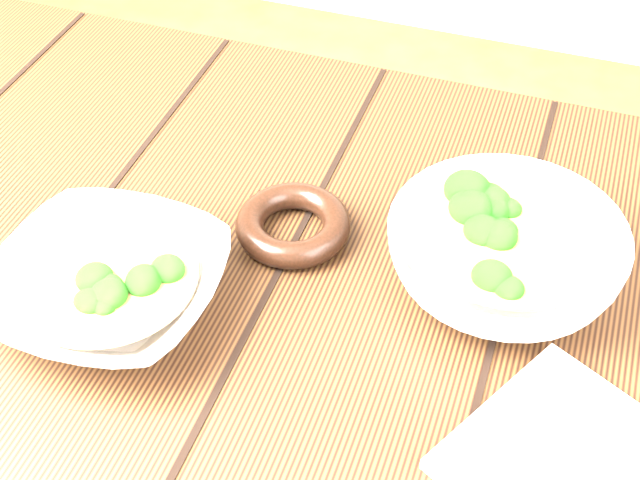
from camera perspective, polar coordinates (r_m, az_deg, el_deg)
table at (r=0.87m, az=-2.31°, el=-10.09°), size 1.20×0.80×0.75m
soup_bowl_front at (r=0.78m, az=-13.42°, el=-2.84°), size 0.20×0.20×0.06m
soup_bowl_back at (r=0.79m, az=11.72°, el=-0.89°), size 0.21×0.21×0.08m
trivet at (r=0.84m, az=-1.74°, el=0.99°), size 0.12×0.12×0.03m
spoon_left at (r=0.71m, az=18.45°, el=-12.45°), size 0.11×0.14×0.01m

